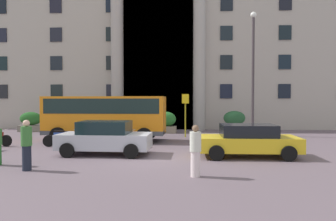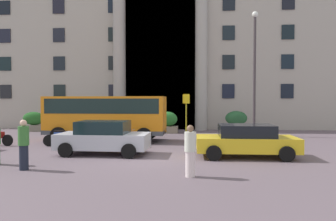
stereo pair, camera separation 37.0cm
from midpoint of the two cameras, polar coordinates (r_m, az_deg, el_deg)
ground_plane at (r=13.05m, az=-1.90°, el=-9.01°), size 80.00×64.00×0.12m
office_building_facade at (r=30.60m, az=1.32°, el=10.68°), size 34.85×9.73×14.16m
orange_minibus at (r=18.85m, az=-10.49°, el=-0.67°), size 6.94×2.65×2.62m
bus_stop_sign at (r=20.37m, az=3.82°, el=-0.05°), size 0.44×0.08×2.78m
hedge_planter_far_west at (r=23.10m, az=0.26°, el=-2.20°), size 1.60×0.97×1.56m
hedge_planter_east at (r=26.27m, az=-22.69°, el=-1.91°), size 1.79×0.71×1.50m
hedge_planter_entrance_right at (r=23.86m, az=12.64°, el=-2.06°), size 1.67×0.74×1.60m
hedge_planter_west at (r=24.19m, az=-10.70°, el=-2.04°), size 1.56×0.98×1.56m
parked_coupe_end at (r=13.81m, az=14.65°, el=-5.24°), size 4.17×2.10×1.37m
parked_compact_extra at (r=14.30m, az=-10.85°, el=-4.80°), size 4.07×2.12×1.48m
motorcycle_near_kerb at (r=16.52m, az=-7.75°, el=-4.90°), size 1.98×0.55×0.89m
motorcycle_far_end at (r=17.43m, az=-17.96°, el=-4.62°), size 1.98×0.68×0.89m
pedestrian_man_red_shirt at (r=11.93m, az=-23.79°, el=-5.65°), size 0.36×0.36×1.74m
pedestrian_child_trailing at (r=10.00m, az=5.09°, el=-7.28°), size 0.36×0.36×1.63m
lamppost_plaza_centre at (r=22.06m, az=15.82°, el=8.00°), size 0.40×0.40×8.28m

